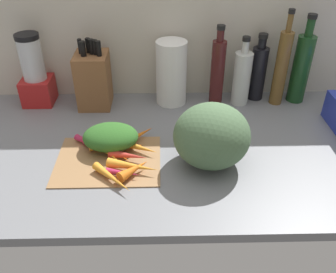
# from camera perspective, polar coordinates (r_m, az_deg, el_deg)

# --- Properties ---
(ground_plane) EXTENTS (1.70, 0.80, 0.03)m
(ground_plane) POSITION_cam_1_polar(r_m,az_deg,el_deg) (1.24, 3.88, -1.59)
(ground_plane) COLOR slate
(wall_back) EXTENTS (1.70, 0.03, 0.60)m
(wall_back) POSITION_cam_1_polar(r_m,az_deg,el_deg) (1.45, 3.12, 17.76)
(wall_back) COLOR beige
(wall_back) RESTS_ON ground_plane
(cutting_board) EXTENTS (0.33, 0.26, 0.01)m
(cutting_board) POSITION_cam_1_polar(r_m,az_deg,el_deg) (1.16, -9.40, -3.67)
(cutting_board) COLOR #997047
(cutting_board) RESTS_ON ground_plane
(carrot_0) EXTENTS (0.10, 0.04, 0.02)m
(carrot_0) POSITION_cam_1_polar(r_m,az_deg,el_deg) (1.09, -7.11, -5.73)
(carrot_0) COLOR #B2264C
(carrot_0) RESTS_ON cutting_board
(carrot_1) EXTENTS (0.12, 0.07, 0.03)m
(carrot_1) POSITION_cam_1_polar(r_m,az_deg,el_deg) (1.17, -4.31, -1.81)
(carrot_1) COLOR orange
(carrot_1) RESTS_ON cutting_board
(carrot_2) EXTENTS (0.11, 0.13, 0.02)m
(carrot_2) POSITION_cam_1_polar(r_m,az_deg,el_deg) (1.17, -8.24, -2.27)
(carrot_2) COLOR orange
(carrot_2) RESTS_ON cutting_board
(carrot_3) EXTENTS (0.12, 0.07, 0.03)m
(carrot_3) POSITION_cam_1_polar(r_m,az_deg,el_deg) (1.21, -9.71, -1.10)
(carrot_3) COLOR orange
(carrot_3) RESTS_ON cutting_board
(carrot_4) EXTENTS (0.10, 0.10, 0.03)m
(carrot_4) POSITION_cam_1_polar(r_m,az_deg,el_deg) (1.08, -5.40, -5.18)
(carrot_4) COLOR orange
(carrot_4) RESTS_ON cutting_board
(carrot_5) EXTENTS (0.13, 0.06, 0.03)m
(carrot_5) POSITION_cam_1_polar(r_m,az_deg,el_deg) (1.14, -6.29, -3.02)
(carrot_5) COLOR red
(carrot_5) RESTS_ON cutting_board
(carrot_6) EXTENTS (0.16, 0.07, 0.03)m
(carrot_6) POSITION_cam_1_polar(r_m,az_deg,el_deg) (1.10, -5.61, -4.70)
(carrot_6) COLOR orange
(carrot_6) RESTS_ON cutting_board
(carrot_7) EXTENTS (0.14, 0.08, 0.02)m
(carrot_7) POSITION_cam_1_polar(r_m,az_deg,el_deg) (1.25, -10.10, 0.06)
(carrot_7) COLOR #B2264C
(carrot_7) RESTS_ON cutting_board
(carrot_8) EXTENTS (0.11, 0.04, 0.03)m
(carrot_8) POSITION_cam_1_polar(r_m,az_deg,el_deg) (1.18, -6.55, -1.54)
(carrot_8) COLOR orange
(carrot_8) RESTS_ON cutting_board
(carrot_9) EXTENTS (0.11, 0.12, 0.03)m
(carrot_9) POSITION_cam_1_polar(r_m,az_deg,el_deg) (1.18, -9.84, -2.24)
(carrot_9) COLOR orange
(carrot_9) RESTS_ON cutting_board
(carrot_10) EXTENTS (0.14, 0.11, 0.02)m
(carrot_10) POSITION_cam_1_polar(r_m,az_deg,el_deg) (1.22, -11.69, -1.25)
(carrot_10) COLOR #B2264C
(carrot_10) RESTS_ON cutting_board
(carrot_11) EXTENTS (0.13, 0.13, 0.03)m
(carrot_11) POSITION_cam_1_polar(r_m,az_deg,el_deg) (1.23, -5.01, 0.01)
(carrot_11) COLOR orange
(carrot_11) RESTS_ON cutting_board
(carrot_12) EXTENTS (0.13, 0.13, 0.03)m
(carrot_12) POSITION_cam_1_polar(r_m,az_deg,el_deg) (1.07, -8.83, -6.45)
(carrot_12) COLOR orange
(carrot_12) RESTS_ON cutting_board
(carrot_greens_pile) EXTENTS (0.18, 0.14, 0.08)m
(carrot_greens_pile) POSITION_cam_1_polar(r_m,az_deg,el_deg) (1.19, -9.05, -0.06)
(carrot_greens_pile) COLOR #2D6023
(carrot_greens_pile) RESTS_ON cutting_board
(winter_squash) EXTENTS (0.23, 0.22, 0.20)m
(winter_squash) POSITION_cam_1_polar(r_m,az_deg,el_deg) (1.09, 6.91, 0.08)
(winter_squash) COLOR #4C6B47
(winter_squash) RESTS_ON ground_plane
(knife_block) EXTENTS (0.12, 0.14, 0.27)m
(knife_block) POSITION_cam_1_polar(r_m,az_deg,el_deg) (1.44, -11.68, 8.84)
(knife_block) COLOR brown
(knife_block) RESTS_ON ground_plane
(blender_appliance) EXTENTS (0.12, 0.12, 0.28)m
(blender_appliance) POSITION_cam_1_polar(r_m,az_deg,el_deg) (1.51, -20.26, 9.17)
(blender_appliance) COLOR red
(blender_appliance) RESTS_ON ground_plane
(paper_towel_roll) EXTENTS (0.12, 0.12, 0.25)m
(paper_towel_roll) POSITION_cam_1_polar(r_m,az_deg,el_deg) (1.42, 0.53, 10.00)
(paper_towel_roll) COLOR white
(paper_towel_roll) RESTS_ON ground_plane
(bottle_0) EXTENTS (0.05, 0.05, 0.31)m
(bottle_0) POSITION_cam_1_polar(r_m,az_deg,el_deg) (1.43, 7.83, 10.27)
(bottle_0) COLOR #471919
(bottle_0) RESTS_ON ground_plane
(bottle_1) EXTENTS (0.07, 0.07, 0.27)m
(bottle_1) POSITION_cam_1_polar(r_m,az_deg,el_deg) (1.45, 11.56, 9.14)
(bottle_1) COLOR silver
(bottle_1) RESTS_ON ground_plane
(bottle_2) EXTENTS (0.06, 0.06, 0.27)m
(bottle_2) POSITION_cam_1_polar(r_m,az_deg,el_deg) (1.50, 14.01, 9.88)
(bottle_2) COLOR black
(bottle_2) RESTS_ON ground_plane
(bottle_3) EXTENTS (0.05, 0.05, 0.37)m
(bottle_3) POSITION_cam_1_polar(r_m,az_deg,el_deg) (1.47, 17.46, 10.41)
(bottle_3) COLOR brown
(bottle_3) RESTS_ON ground_plane
(bottle_4) EXTENTS (0.07, 0.07, 0.35)m
(bottle_4) POSITION_cam_1_polar(r_m,az_deg,el_deg) (1.52, 20.29, 10.22)
(bottle_4) COLOR #19421E
(bottle_4) RESTS_ON ground_plane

